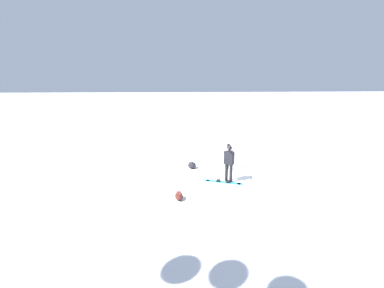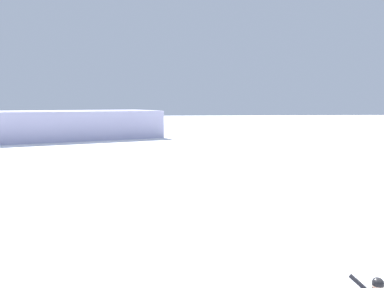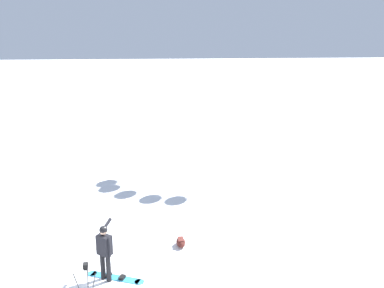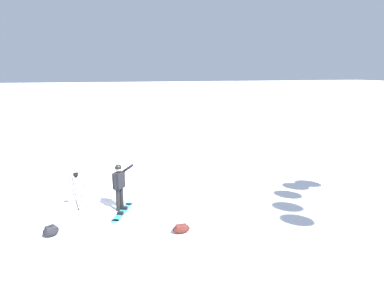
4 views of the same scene
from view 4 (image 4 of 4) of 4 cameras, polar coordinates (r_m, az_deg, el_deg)
The scene contains 6 objects.
ground_plane at distance 12.23m, azimuth -12.11°, elevation -11.34°, with size 300.00×300.00×0.00m, color white.
snowboarder at distance 12.06m, azimuth -12.40°, elevation -6.46°, with size 0.47×0.76×1.71m.
snowboard at distance 12.20m, azimuth -11.85°, elevation -11.27°, with size 1.64×0.90×0.10m.
gear_bag_large at distance 11.17m, azimuth -23.06°, elevation -13.52°, with size 0.56×0.59×0.32m.
camera_tripod at distance 12.40m, azimuth -19.23°, elevation -6.48°, with size 0.55×0.55×1.41m.
gear_bag_small at distance 10.50m, azimuth -1.86°, elevation -14.31°, with size 0.30×0.55×0.27m.
Camera 4 is at (11.19, -0.79, 4.86)m, focal length 31.08 mm.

